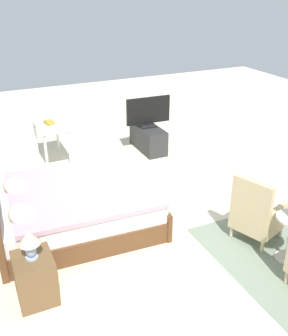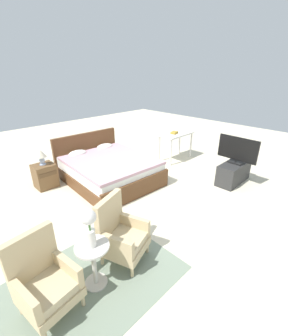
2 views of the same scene
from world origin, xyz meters
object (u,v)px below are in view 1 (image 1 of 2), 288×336
(nightstand, at_px, (35,278))
(tv_flatscreen, at_px, (148,112))
(armchair_by_window_right, at_px, (256,214))
(tv_stand, at_px, (148,138))
(table_lamp, at_px, (29,241))
(bed, at_px, (72,207))
(book_stack, at_px, (49,122))
(vanity_desk, at_px, (51,129))

(nightstand, bearing_deg, tv_flatscreen, -41.63)
(armchair_by_window_right, distance_m, tv_stand, 3.32)
(armchair_by_window_right, height_order, table_lamp, armchair_by_window_right)
(tv_stand, bearing_deg, table_lamp, 138.35)
(bed, relative_size, tv_flatscreen, 2.46)
(tv_flatscreen, height_order, book_stack, tv_flatscreen)
(bed, relative_size, armchair_by_window_right, 2.40)
(vanity_desk, bearing_deg, tv_flatscreen, -96.34)
(nightstand, distance_m, book_stack, 3.52)
(nightstand, bearing_deg, armchair_by_window_right, -92.53)
(nightstand, relative_size, tv_stand, 0.56)
(book_stack, bearing_deg, tv_flatscreen, -94.41)
(nightstand, height_order, tv_flatscreen, tv_flatscreen)
(bed, distance_m, nightstand, 1.39)
(armchair_by_window_right, relative_size, vanity_desk, 0.88)
(bed, xyz_separation_m, book_stack, (2.16, -0.22, 0.51))
(bed, relative_size, tv_stand, 2.30)
(table_lamp, bearing_deg, armchair_by_window_right, -92.53)
(table_lamp, relative_size, tv_stand, 0.34)
(tv_stand, relative_size, vanity_desk, 0.92)
(tv_flatscreen, bearing_deg, armchair_by_window_right, 179.29)
(armchair_by_window_right, height_order, tv_stand, armchair_by_window_right)
(vanity_desk, height_order, book_stack, book_stack)
(nightstand, xyz_separation_m, tv_stand, (3.20, -2.84, -0.03))
(armchair_by_window_right, distance_m, tv_flatscreen, 3.35)
(vanity_desk, bearing_deg, tv_stand, -96.41)
(tv_stand, distance_m, book_stack, 1.98)
(nightstand, relative_size, table_lamp, 1.62)
(bed, bearing_deg, vanity_desk, -6.26)
(tv_stand, distance_m, tv_flatscreen, 0.55)
(nightstand, bearing_deg, vanity_desk, -16.00)
(bed, height_order, tv_flatscreen, tv_flatscreen)
(tv_stand, bearing_deg, tv_flatscreen, -1.99)
(armchair_by_window_right, height_order, vanity_desk, armchair_by_window_right)
(tv_stand, height_order, tv_flatscreen, tv_flatscreen)
(armchair_by_window_right, bearing_deg, tv_flatscreen, -0.71)
(tv_flatscreen, bearing_deg, bed, 133.73)
(nightstand, relative_size, book_stack, 2.36)
(armchair_by_window_right, xyz_separation_m, nightstand, (0.12, 2.80, -0.11))
(tv_stand, distance_m, vanity_desk, 1.92)
(table_lamp, bearing_deg, bed, -31.84)
(bed, xyz_separation_m, tv_flatscreen, (2.02, -2.11, 0.50))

